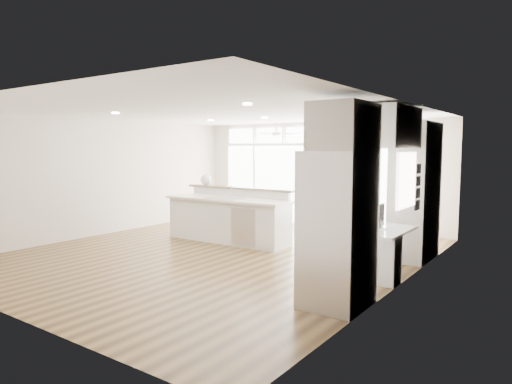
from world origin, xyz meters
The scene contains 24 objects.
floor centered at (0.00, 0.00, -0.01)m, with size 7.00×8.00×0.02m, color #412C14.
ceiling centered at (0.00, 0.00, 2.70)m, with size 7.00×8.00×0.02m, color white.
wall_back centered at (0.00, 4.00, 1.35)m, with size 7.00×0.04×2.70m, color beige.
wall_front centered at (0.00, -4.00, 1.35)m, with size 7.00×0.04×2.70m, color beige.
wall_left centered at (-3.50, 0.00, 1.35)m, with size 0.04×8.00×2.70m, color beige.
wall_right centered at (3.50, 0.00, 1.35)m, with size 0.04×8.00×2.70m, color beige.
glass_wall centered at (0.00, 3.94, 1.05)m, with size 5.80×0.06×2.08m, color white.
transom_row centered at (0.00, 3.94, 2.38)m, with size 5.90×0.06×0.40m, color white.
desk_window centered at (3.46, 0.30, 1.55)m, with size 0.04×0.85×0.85m, color silver.
ceiling_fan centered at (-0.50, 2.80, 2.48)m, with size 1.16×1.16×0.32m, color white.
recessed_lights centered at (0.00, 0.20, 2.68)m, with size 3.40×3.00×0.02m, color white.
oven_cabinet centered at (3.17, 1.80, 1.25)m, with size 0.64×1.20×2.50m, color white.
desk_nook centered at (3.13, 0.30, 0.38)m, with size 0.72×1.30×0.76m, color white.
upper_cabinets centered at (3.17, 0.30, 2.35)m, with size 0.64×1.30×0.64m, color white.
refrigerator centered at (3.11, -1.35, 1.00)m, with size 0.76×0.90×2.00m, color silver.
fridge_cabinet centered at (3.17, -1.35, 2.30)m, with size 0.64×0.90×0.60m, color white.
framed_photos centered at (3.46, 0.92, 1.40)m, with size 0.06×0.22×0.80m, color black.
kitchen_island centered at (-0.58, 1.00, 0.58)m, with size 2.93×1.10×1.16m, color white.
rug centered at (2.66, -0.36, 0.01)m, with size 0.88×0.64×0.01m, color #3A1D12.
office_chair centered at (2.81, 0.53, 0.51)m, with size 0.53×0.49×1.01m, color black.
fishbowl centered at (-1.54, 1.38, 1.29)m, with size 0.26×0.26×0.26m, color silver.
monitor centered at (3.05, 0.30, 0.96)m, with size 0.08×0.48×0.40m, color black.
keyboard centered at (2.88, 0.30, 0.77)m, with size 0.12×0.31×0.02m, color silver.
potted_plant centered at (3.17, 1.80, 2.62)m, with size 0.27×0.30×0.24m, color #345E28.
Camera 1 is at (5.58, -6.66, 2.04)m, focal length 32.00 mm.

